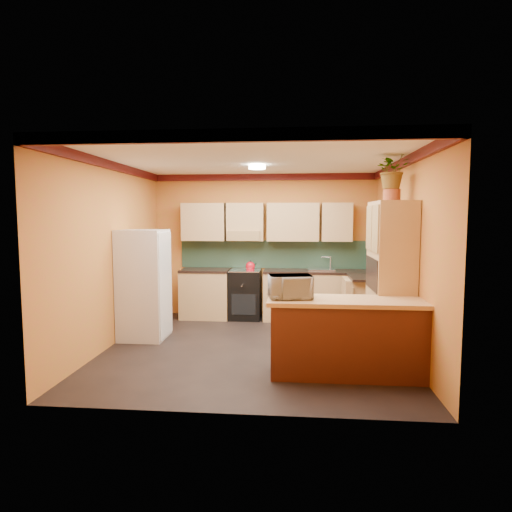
{
  "coord_description": "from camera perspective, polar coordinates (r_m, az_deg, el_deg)",
  "views": [
    {
      "loc": [
        0.58,
        -6.03,
        1.9
      ],
      "look_at": [
        -0.0,
        0.45,
        1.3
      ],
      "focal_mm": 30.0,
      "sensor_mm": 36.0,
      "label": 1
    }
  ],
  "objects": [
    {
      "name": "fridge",
      "position": [
        6.88,
        -14.75,
        -3.69
      ],
      "size": [
        0.68,
        0.66,
        1.7
      ],
      "primitive_type": "cube",
      "color": "silver",
      "rests_on": "ground"
    },
    {
      "name": "countertop_right",
      "position": [
        7.28,
        14.76,
        -2.81
      ],
      "size": [
        0.62,
        0.8,
        0.04
      ],
      "primitive_type": "cube",
      "color": "black",
      "rests_on": "base_cabinets_right"
    },
    {
      "name": "room_shell",
      "position": [
        6.34,
        0.08,
        6.97
      ],
      "size": [
        4.24,
        4.24,
        2.72
      ],
      "color": "black",
      "rests_on": "ground"
    },
    {
      "name": "bar_top",
      "position": [
        5.19,
        12.19,
        -5.92
      ],
      "size": [
        1.9,
        0.65,
        0.05
      ],
      "primitive_type": "cube",
      "color": "tan",
      "rests_on": "breakfast_bar"
    },
    {
      "name": "countertop_back",
      "position": [
        7.9,
        3.07,
        -2.01
      ],
      "size": [
        3.65,
        0.62,
        0.04
      ],
      "primitive_type": "cube",
      "color": "black",
      "rests_on": "base_cabinets_back"
    },
    {
      "name": "sink",
      "position": [
        7.91,
        8.69,
        -1.8
      ],
      "size": [
        0.48,
        0.4,
        0.03
      ],
      "primitive_type": "cube",
      "color": "silver",
      "rests_on": "countertop_back"
    },
    {
      "name": "base_cabinets_right",
      "position": [
        7.36,
        14.67,
        -6.36
      ],
      "size": [
        0.6,
        0.8,
        0.88
      ],
      "primitive_type": "cube",
      "color": "tan",
      "rests_on": "ground"
    },
    {
      "name": "fern_pot",
      "position": [
        5.94,
        17.65,
        7.72
      ],
      "size": [
        0.22,
        0.22,
        0.16
      ],
      "primitive_type": "cylinder",
      "color": "brown",
      "rests_on": "pantry"
    },
    {
      "name": "stove",
      "position": [
        8.02,
        -1.43,
        -5.12
      ],
      "size": [
        0.58,
        0.58,
        0.91
      ],
      "primitive_type": "cube",
      "color": "black",
      "rests_on": "ground"
    },
    {
      "name": "kettle",
      "position": [
        7.88,
        -0.76,
        -1.29
      ],
      "size": [
        0.2,
        0.2,
        0.18
      ],
      "primitive_type": null,
      "rotation": [
        0.0,
        0.0,
        0.19
      ],
      "color": "#B00B19",
      "rests_on": "stove"
    },
    {
      "name": "pantry",
      "position": [
        5.94,
        17.45,
        -3.2
      ],
      "size": [
        0.48,
        0.9,
        2.1
      ],
      "primitive_type": "cube",
      "color": "tan",
      "rests_on": "ground"
    },
    {
      "name": "base_cabinets_back",
      "position": [
        7.97,
        3.05,
        -5.29
      ],
      "size": [
        3.65,
        0.6,
        0.88
      ],
      "primitive_type": "cube",
      "color": "tan",
      "rests_on": "ground"
    },
    {
      "name": "fern",
      "position": [
        5.96,
        17.74,
        10.88
      ],
      "size": [
        0.57,
        0.54,
        0.5
      ],
      "primitive_type": "imported",
      "rotation": [
        0.0,
        0.0,
        0.42
      ],
      "color": "tan",
      "rests_on": "fern_pot"
    },
    {
      "name": "microwave",
      "position": [
        5.12,
        4.57,
        -4.1
      ],
      "size": [
        0.56,
        0.43,
        0.28
      ],
      "primitive_type": "imported",
      "rotation": [
        0.0,
        0.0,
        0.19
      ],
      "color": "silver",
      "rests_on": "bar_top"
    },
    {
      "name": "breakfast_bar",
      "position": [
        5.3,
        12.09,
        -10.86
      ],
      "size": [
        1.8,
        0.55,
        0.88
      ],
      "primitive_type": "cube",
      "color": "#541F13",
      "rests_on": "ground"
    }
  ]
}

